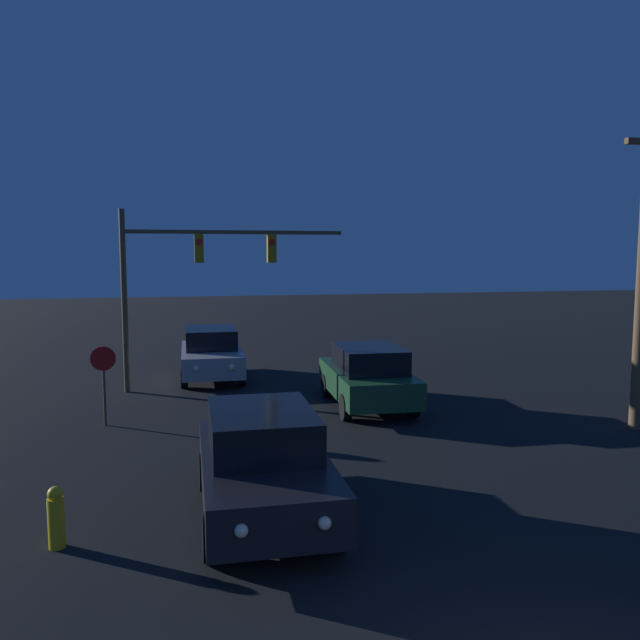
# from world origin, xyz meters

# --- Properties ---
(car_near) EXTENTS (2.09, 4.46, 1.74)m
(car_near) POSITION_xyz_m (-2.08, 6.25, 0.89)
(car_near) COLOR black
(car_near) RESTS_ON ground_plane
(car_mid) EXTENTS (2.19, 4.50, 1.74)m
(car_mid) POSITION_xyz_m (1.73, 12.85, 0.89)
(car_mid) COLOR #1E4728
(car_mid) RESTS_ON ground_plane
(car_far) EXTENTS (2.08, 4.45, 1.74)m
(car_far) POSITION_xyz_m (-2.36, 17.85, 0.89)
(car_far) COLOR #99999E
(car_far) RESTS_ON ground_plane
(traffic_signal_mast) EXTENTS (6.96, 0.30, 5.65)m
(traffic_signal_mast) POSITION_xyz_m (-3.08, 16.30, 3.88)
(traffic_signal_mast) COLOR brown
(traffic_signal_mast) RESTS_ON ground_plane
(stop_sign) EXTENTS (0.61, 0.07, 2.01)m
(stop_sign) POSITION_xyz_m (-5.26, 12.44, 1.38)
(stop_sign) COLOR brown
(stop_sign) RESTS_ON ground_plane
(fire_hydrant) EXTENTS (0.24, 0.24, 0.93)m
(fire_hydrant) POSITION_xyz_m (-5.20, 5.74, 0.46)
(fire_hydrant) COLOR gold
(fire_hydrant) RESTS_ON ground_plane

